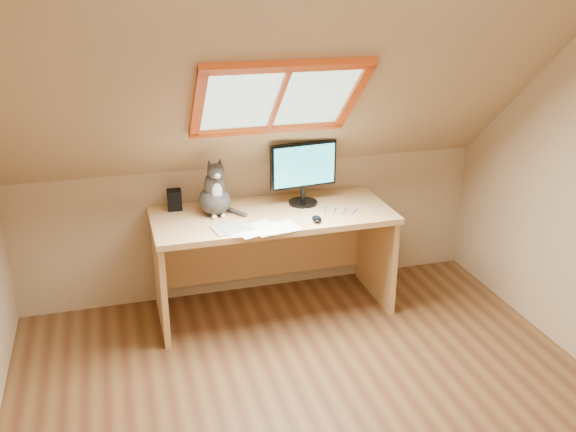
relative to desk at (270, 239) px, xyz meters
name	(u,v)px	position (x,y,z in m)	size (l,w,h in m)	color
ground	(330,431)	(-0.05, -1.45, -0.53)	(3.50, 3.50, 0.00)	brown
room_shell	(344,188)	(-0.05, -1.54, 0.90)	(3.52, 3.52, 2.41)	tan
desk	(270,239)	(0.00, 0.00, 0.00)	(1.66, 0.73, 0.76)	tan
monitor	(303,169)	(0.26, 0.03, 0.49)	(0.49, 0.21, 0.45)	black
cat	(215,194)	(-0.38, 0.01, 0.37)	(0.24, 0.28, 0.41)	#46413E
desk_speaker	(174,200)	(-0.64, 0.18, 0.30)	(0.10, 0.10, 0.14)	black
graphics_tablet	(233,228)	(-0.33, -0.29, 0.23)	(0.25, 0.18, 0.01)	#B2B2B7
mouse	(317,219)	(0.24, -0.31, 0.25)	(0.06, 0.11, 0.04)	black
papers	(266,227)	(-0.11, -0.33, 0.23)	(0.35, 0.30, 0.01)	white
cables	(328,213)	(0.37, -0.19, 0.23)	(0.51, 0.26, 0.01)	silver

